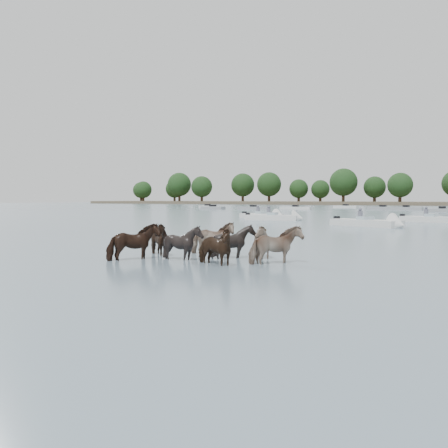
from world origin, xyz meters
The scene contains 8 objects.
ground centered at (0.00, 0.00, 0.00)m, with size 400.00×400.00×0.00m, color #4A5D6A.
shoreline centered at (-70.00, 150.00, 0.50)m, with size 160.00×30.00×1.00m, color #4C4233.
pony_herd centered at (-0.98, 1.36, 0.47)m, with size 6.13×4.32×1.39m.
motorboat_a centered at (-10.99, 28.58, 0.23)m, with size 5.50×2.43×1.92m.
motorboat_b centered at (-1.00, 22.74, 0.22)m, with size 5.89×3.58×1.92m.
motorboat_c centered at (2.08, 31.67, 0.23)m, with size 5.49×2.39×1.92m.
motorboat_f centered at (-13.74, 31.43, 0.23)m, with size 5.23×2.53×1.92m.
treeline centered at (-72.68, 150.44, 6.69)m, with size 145.35×20.75×12.51m.
Camera 1 is at (7.65, -11.62, 1.96)m, focal length 38.65 mm.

